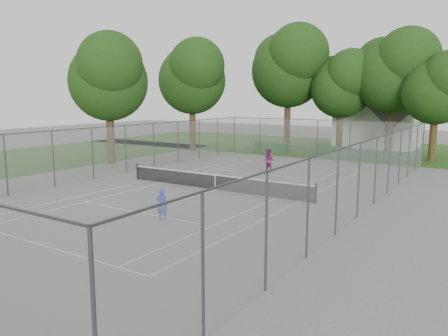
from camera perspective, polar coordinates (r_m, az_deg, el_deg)
The scene contains 18 objects.
ground at distance 26.46m, azimuth -1.17°, elevation -2.86°, with size 120.00×120.00×0.00m, color slate.
grass_far at distance 49.93m, azimuth 15.70°, elevation 2.51°, with size 60.00×20.00×0.00m, color #264E16.
grass_left at distance 42.64m, azimuth -26.55°, elevation 0.78°, with size 16.00×40.00×0.00m, color #264E16.
court_markings at distance 26.46m, azimuth -1.17°, elevation -2.85°, with size 11.03×23.83×0.01m.
tennis_net at distance 26.36m, azimuth -1.17°, elevation -1.77°, with size 12.87×0.10×1.10m.
perimeter_fence at distance 26.14m, azimuth -1.18°, elevation 1.02°, with size 18.08×34.08×3.52m.
tree_far_left at distance 48.79m, azimuth 8.51°, elevation 13.25°, with size 9.16×8.36×13.17m.
tree_far_midleft at distance 46.52m, azimuth 15.17°, elevation 10.78°, with size 7.15×6.53×10.28m.
tree_far_midright at distance 45.28m, azimuth 21.36°, elevation 11.95°, with size 8.28×7.56×11.90m.
tree_far_right at distance 42.33m, azimuth 26.15°, elevation 9.61°, with size 6.60×6.02×9.48m.
tree_side_back at distance 45.59m, azimuth -4.16°, elevation 12.06°, with size 7.91×7.22×11.37m.
tree_side_front at distance 37.75m, azimuth -14.89°, elevation 11.67°, with size 7.44×6.79×10.70m.
hedge_left at distance 44.79m, azimuth 6.40°, elevation 2.65°, with size 3.69×1.11×0.92m, color #1A4E19.
hedge_mid at distance 42.45m, azimuth 14.21°, elevation 2.11°, with size 3.12×0.89×0.98m, color #1A4E19.
hedge_right at distance 41.00m, azimuth 20.74°, elevation 1.40°, with size 2.59×0.95×0.78m, color #1A4E19.
house at distance 52.08m, azimuth 19.53°, elevation 7.22°, with size 8.38×6.49×10.43m.
girl_player at distance 20.16m, azimuth -8.08°, elevation -4.69°, with size 0.52×0.34×1.43m, color #303DB5.
woman_player at distance 32.44m, azimuth 5.84°, elevation 0.96°, with size 0.88×0.69×1.81m, color #7E2A60.
Camera 1 is at (14.42, -21.48, 5.53)m, focal length 35.00 mm.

